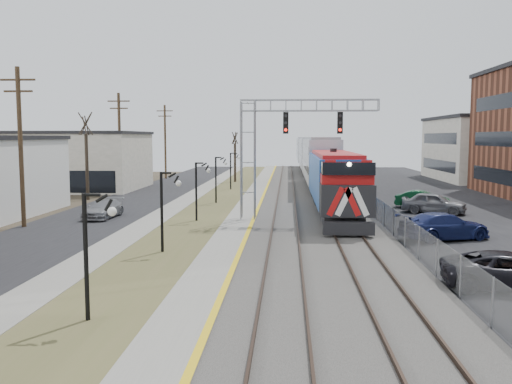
{
  "coord_description": "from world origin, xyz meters",
  "views": [
    {
      "loc": [
        2.15,
        -7.91,
        5.69
      ],
      "look_at": [
        0.36,
        22.39,
        2.6
      ],
      "focal_mm": 38.0,
      "sensor_mm": 36.0,
      "label": 1
    }
  ],
  "objects": [
    {
      "name": "grass_median",
      "position": [
        -4.0,
        35.0,
        0.03
      ],
      "size": [
        4.0,
        120.0,
        0.06
      ],
      "primitive_type": "cube",
      "color": "brown",
      "rests_on": "ground"
    },
    {
      "name": "ballast_bed",
      "position": [
        4.0,
        35.0,
        0.1
      ],
      "size": [
        8.0,
        120.0,
        0.2
      ],
      "primitive_type": "cube",
      "color": "#595651",
      "rests_on": "ground"
    },
    {
      "name": "signal_gantry",
      "position": [
        1.22,
        27.99,
        5.59
      ],
      "size": [
        9.0,
        1.07,
        8.15
      ],
      "color": "gray",
      "rests_on": "ground"
    },
    {
      "name": "car_lot_d",
      "position": [
        10.79,
        22.16,
        0.75
      ],
      "size": [
        5.57,
        3.82,
        1.5
      ],
      "primitive_type": "imported",
      "rotation": [
        0.0,
        0.0,
        1.94
      ],
      "color": "navy",
      "rests_on": "ground"
    },
    {
      "name": "car_lot_f",
      "position": [
        12.87,
        35.52,
        0.7
      ],
      "size": [
        4.48,
        2.74,
        1.39
      ],
      "primitive_type": "imported",
      "rotation": [
        0.0,
        0.0,
        1.25
      ],
      "color": "#0C3F1F",
      "rests_on": "ground"
    },
    {
      "name": "fence",
      "position": [
        8.2,
        35.0,
        0.8
      ],
      "size": [
        0.04,
        120.0,
        1.6
      ],
      "primitive_type": "cube",
      "color": "gray",
      "rests_on": "ground"
    },
    {
      "name": "parking_lot",
      "position": [
        16.0,
        35.0,
        0.02
      ],
      "size": [
        16.0,
        120.0,
        0.04
      ],
      "primitive_type": "cube",
      "color": "black",
      "rests_on": "ground"
    },
    {
      "name": "track_far",
      "position": [
        5.5,
        35.0,
        0.28
      ],
      "size": [
        1.58,
        120.0,
        0.15
      ],
      "color": "#2D2119",
      "rests_on": "ballast_bed"
    },
    {
      "name": "track_near",
      "position": [
        2.0,
        35.0,
        0.28
      ],
      "size": [
        1.58,
        120.0,
        0.15
      ],
      "color": "#2D2119",
      "rests_on": "ballast_bed"
    },
    {
      "name": "street_west",
      "position": [
        -11.5,
        35.0,
        0.02
      ],
      "size": [
        7.0,
        120.0,
        0.04
      ],
      "primitive_type": "cube",
      "color": "black",
      "rests_on": "ground"
    },
    {
      "name": "train",
      "position": [
        5.5,
        66.07,
        2.92
      ],
      "size": [
        3.0,
        85.85,
        5.33
      ],
      "color": "#124599",
      "rests_on": "ground"
    },
    {
      "name": "utility_poles",
      "position": [
        -14.5,
        25.0,
        5.0
      ],
      "size": [
        0.28,
        80.28,
        10.0
      ],
      "color": "#4C3823",
      "rests_on": "ground"
    },
    {
      "name": "lampposts",
      "position": [
        -4.0,
        18.29,
        2.0
      ],
      "size": [
        0.14,
        62.14,
        4.0
      ],
      "color": "black",
      "rests_on": "ground"
    },
    {
      "name": "sidewalk",
      "position": [
        -7.0,
        35.0,
        0.04
      ],
      "size": [
        2.0,
        120.0,
        0.08
      ],
      "primitive_type": "cube",
      "color": "gray",
      "rests_on": "ground"
    },
    {
      "name": "platform_edge",
      "position": [
        -0.12,
        35.0,
        0.24
      ],
      "size": [
        0.24,
        120.0,
        0.01
      ],
      "primitive_type": "cube",
      "color": "gold",
      "rests_on": "platform"
    },
    {
      "name": "car_lot_c",
      "position": [
        10.46,
        12.26,
        0.7
      ],
      "size": [
        5.27,
        2.94,
        1.39
      ],
      "primitive_type": "imported",
      "rotation": [
        0.0,
        0.0,
        1.44
      ],
      "color": "black",
      "rests_on": "ground"
    },
    {
      "name": "car_lot_e",
      "position": [
        12.98,
        32.63,
        0.79
      ],
      "size": [
        4.98,
        3.38,
        1.57
      ],
      "primitive_type": "imported",
      "rotation": [
        0.0,
        0.0,
        1.21
      ],
      "color": "slate",
      "rests_on": "ground"
    },
    {
      "name": "car_street_b",
      "position": [
        -10.77,
        29.02,
        0.64
      ],
      "size": [
        2.02,
        4.51,
        1.28
      ],
      "primitive_type": "imported",
      "rotation": [
        0.0,
        0.0,
        -0.05
      ],
      "color": "gray",
      "rests_on": "ground"
    },
    {
      "name": "bare_trees",
      "position": [
        -12.66,
        38.91,
        2.7
      ],
      "size": [
        12.3,
        42.3,
        5.95
      ],
      "color": "#382D23",
      "rests_on": "ground"
    },
    {
      "name": "platform",
      "position": [
        -1.0,
        35.0,
        0.12
      ],
      "size": [
        2.0,
        120.0,
        0.24
      ],
      "primitive_type": "cube",
      "color": "gray",
      "rests_on": "ground"
    }
  ]
}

